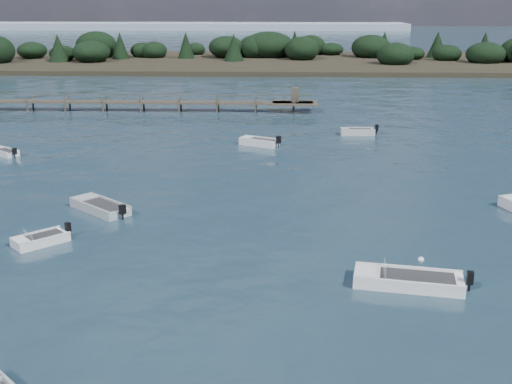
{
  "coord_description": "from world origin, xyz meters",
  "views": [
    {
      "loc": [
        2.26,
        -23.31,
        12.46
      ],
      "look_at": [
        0.89,
        14.0,
        1.0
      ],
      "focal_mm": 45.0,
      "sensor_mm": 36.0,
      "label": 1
    }
  ],
  "objects_px": {
    "tender_far_white": "(259,143)",
    "tender_far_grey": "(4,153)",
    "dinghy_mid_grey": "(100,208)",
    "tender_far_grey_b": "(357,133)",
    "jetty": "(67,102)",
    "dinghy_extra_a": "(41,241)",
    "dinghy_mid_white_a": "(408,282)"
  },
  "relations": [
    {
      "from": "tender_far_white",
      "to": "dinghy_extra_a",
      "type": "distance_m",
      "value": 25.83
    },
    {
      "from": "tender_far_white",
      "to": "tender_far_grey_b",
      "type": "relative_size",
      "value": 1.05
    },
    {
      "from": "dinghy_mid_white_a",
      "to": "jetty",
      "type": "relative_size",
      "value": 0.08
    },
    {
      "from": "tender_far_grey",
      "to": "jetty",
      "type": "xyz_separation_m",
      "value": [
        -1.56,
        21.14,
        0.84
      ]
    },
    {
      "from": "tender_far_grey_b",
      "to": "dinghy_mid_grey",
      "type": "bearing_deg",
      "value": -128.27
    },
    {
      "from": "dinghy_mid_grey",
      "to": "dinghy_extra_a",
      "type": "bearing_deg",
      "value": -107.18
    },
    {
      "from": "dinghy_mid_white_a",
      "to": "tender_far_grey_b",
      "type": "height_order",
      "value": "dinghy_mid_white_a"
    },
    {
      "from": "tender_far_grey",
      "to": "dinghy_mid_white_a",
      "type": "height_order",
      "value": "dinghy_mid_white_a"
    },
    {
      "from": "tender_far_white",
      "to": "dinghy_mid_grey",
      "type": "height_order",
      "value": "tender_far_white"
    },
    {
      "from": "dinghy_extra_a",
      "to": "tender_far_grey_b",
      "type": "bearing_deg",
      "value": 55.11
    },
    {
      "from": "tender_far_grey",
      "to": "dinghy_mid_grey",
      "type": "distance_m",
      "value": 18.09
    },
    {
      "from": "tender_far_grey_b",
      "to": "dinghy_extra_a",
      "type": "height_order",
      "value": "tender_far_grey_b"
    },
    {
      "from": "jetty",
      "to": "tender_far_white",
      "type": "bearing_deg",
      "value": -37.16
    },
    {
      "from": "dinghy_mid_grey",
      "to": "jetty",
      "type": "bearing_deg",
      "value": 110.73
    },
    {
      "from": "tender_far_grey_b",
      "to": "jetty",
      "type": "xyz_separation_m",
      "value": [
        -31.33,
        12.04,
        0.81
      ]
    },
    {
      "from": "tender_far_grey",
      "to": "jetty",
      "type": "distance_m",
      "value": 21.22
    },
    {
      "from": "tender_far_white",
      "to": "tender_far_grey",
      "type": "bearing_deg",
      "value": -168.38
    },
    {
      "from": "tender_far_white",
      "to": "tender_far_grey_b",
      "type": "xyz_separation_m",
      "value": [
        9.05,
        4.85,
        -0.01
      ]
    },
    {
      "from": "dinghy_mid_grey",
      "to": "tender_far_grey_b",
      "type": "xyz_separation_m",
      "value": [
        18.09,
        22.93,
        0.01
      ]
    },
    {
      "from": "dinghy_extra_a",
      "to": "jetty",
      "type": "bearing_deg",
      "value": 105.97
    },
    {
      "from": "dinghy_mid_white_a",
      "to": "jetty",
      "type": "distance_m",
      "value": 53.83
    },
    {
      "from": "tender_far_grey_b",
      "to": "jetty",
      "type": "height_order",
      "value": "jetty"
    },
    {
      "from": "tender_far_grey",
      "to": "dinghy_extra_a",
      "type": "bearing_deg",
      "value": -62.54
    },
    {
      "from": "tender_far_white",
      "to": "jetty",
      "type": "relative_size",
      "value": 0.06
    },
    {
      "from": "tender_far_grey",
      "to": "tender_far_white",
      "type": "distance_m",
      "value": 21.15
    },
    {
      "from": "tender_far_grey_b",
      "to": "dinghy_extra_a",
      "type": "distance_m",
      "value": 34.56
    },
    {
      "from": "tender_far_white",
      "to": "dinghy_mid_white_a",
      "type": "distance_m",
      "value": 28.91
    },
    {
      "from": "dinghy_mid_grey",
      "to": "tender_far_grey_b",
      "type": "bearing_deg",
      "value": 51.73
    },
    {
      "from": "tender_far_white",
      "to": "dinghy_extra_a",
      "type": "xyz_separation_m",
      "value": [
        -10.72,
        -23.5,
        -0.04
      ]
    },
    {
      "from": "tender_far_grey",
      "to": "dinghy_extra_a",
      "type": "height_order",
      "value": "dinghy_extra_a"
    },
    {
      "from": "dinghy_mid_white_a",
      "to": "dinghy_extra_a",
      "type": "xyz_separation_m",
      "value": [
        -18.28,
        4.41,
        -0.02
      ]
    },
    {
      "from": "dinghy_mid_grey",
      "to": "tender_far_grey_b",
      "type": "distance_m",
      "value": 29.21
    }
  ]
}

